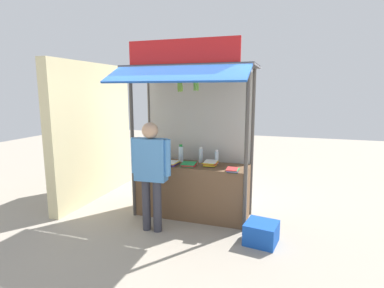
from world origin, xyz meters
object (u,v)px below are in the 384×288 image
magazine_stack_front_right (233,170)px  magazine_stack_front_left (211,163)px  banana_bunch_leftmost (196,85)px  banana_bunch_inner_left (180,87)px  water_bottle_center (201,155)px  magazine_stack_far_left (172,163)px  water_bottle_right (217,157)px  water_bottle_mid_right (163,155)px  magazine_stack_rear_center (189,164)px  plastic_crate (261,233)px  water_bottle_back_left (181,154)px  vendor_person (151,167)px

magazine_stack_front_right → magazine_stack_front_left: bearing=149.2°
banana_bunch_leftmost → banana_bunch_inner_left: size_ratio=0.94×
water_bottle_center → magazine_stack_far_left: size_ratio=0.91×
water_bottle_right → water_bottle_mid_right: water_bottle_right is taller
magazine_stack_rear_center → magazine_stack_front_right: (0.76, -0.14, -0.00)m
banana_bunch_leftmost → plastic_crate: (1.04, -0.22, -2.05)m
magazine_stack_rear_center → plastic_crate: (1.26, -0.53, -0.77)m
water_bottle_back_left → banana_bunch_inner_left: banana_bunch_inner_left is taller
magazine_stack_far_left → banana_bunch_inner_left: size_ratio=1.07×
magazine_stack_far_left → magazine_stack_front_right: (1.05, -0.10, -0.00)m
magazine_stack_front_left → magazine_stack_far_left: (-0.63, -0.15, -0.01)m
vendor_person → water_bottle_right: bearing=47.3°
water_bottle_back_left → plastic_crate: 1.90m
water_bottle_mid_right → magazine_stack_front_left: bearing=-3.8°
magazine_stack_front_left → banana_bunch_inner_left: (-0.38, -0.42, 1.25)m
vendor_person → plastic_crate: size_ratio=3.90×
vendor_person → banana_bunch_inner_left: bearing=41.8°
banana_bunch_leftmost → vendor_person: bearing=-150.1°
magazine_stack_front_right → water_bottle_right: bearing=130.0°
water_bottle_mid_right → magazine_stack_front_left: 0.89m
water_bottle_center → magazine_stack_rear_center: size_ratio=0.97×
water_bottle_mid_right → banana_bunch_inner_left: banana_bunch_inner_left is taller
magazine_stack_far_left → magazine_stack_front_right: size_ratio=1.19×
water_bottle_mid_right → plastic_crate: size_ratio=0.52×
magazine_stack_front_left → water_bottle_right: bearing=72.5°
water_bottle_back_left → magazine_stack_front_right: (0.99, -0.38, -0.12)m
magazine_stack_rear_center → banana_bunch_inner_left: size_ratio=1.00×
plastic_crate → water_bottle_mid_right: bearing=158.8°
banana_bunch_leftmost → vendor_person: size_ratio=0.16×
vendor_person → magazine_stack_rear_center: bearing=56.7°
water_bottle_center → banana_bunch_leftmost: 1.33m
banana_bunch_inner_left → plastic_crate: bearing=-9.7°
water_bottle_mid_right → magazine_stack_far_left: 0.34m
magazine_stack_rear_center → banana_bunch_leftmost: banana_bunch_leftmost is taller
magazine_stack_front_right → banana_bunch_inner_left: 1.50m
magazine_stack_front_left → banana_bunch_inner_left: size_ratio=1.04×
banana_bunch_inner_left → plastic_crate: banana_bunch_inner_left is taller
banana_bunch_leftmost → water_bottle_center: bearing=99.6°
water_bottle_right → magazine_stack_far_left: size_ratio=0.81×
water_bottle_right → banana_bunch_inner_left: 1.39m
water_bottle_center → magazine_stack_front_right: bearing=-34.2°
magazine_stack_front_left → water_bottle_center: bearing=140.2°
water_bottle_right → banana_bunch_inner_left: banana_bunch_inner_left is taller
water_bottle_back_left → banana_bunch_leftmost: (0.45, -0.55, 1.16)m
water_bottle_right → water_bottle_center: size_ratio=0.88×
water_bottle_mid_right → vendor_person: vendor_person is taller
water_bottle_right → magazine_stack_front_right: (0.36, -0.43, -0.09)m
water_bottle_mid_right → water_bottle_back_left: size_ratio=0.74×
magazine_stack_front_right → plastic_crate: 1.00m
magazine_stack_rear_center → magazine_stack_front_left: size_ratio=0.97×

